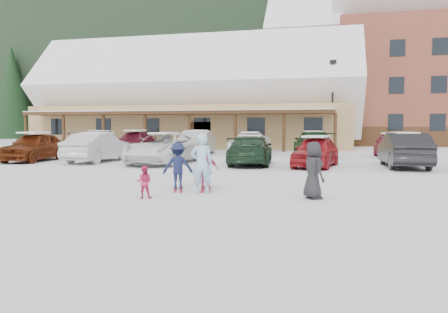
% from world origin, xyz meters
% --- Properties ---
extents(ground, '(160.00, 160.00, 0.00)m').
position_xyz_m(ground, '(0.00, 0.00, 0.00)').
color(ground, silver).
rests_on(ground, ground).
extents(forested_hillside, '(300.00, 70.00, 38.00)m').
position_xyz_m(forested_hillside, '(0.00, 85.00, 19.00)').
color(forested_hillside, black).
rests_on(forested_hillside, ground).
extents(day_lodge, '(29.12, 12.50, 10.38)m').
position_xyz_m(day_lodge, '(-9.00, 27.96, 3.94)').
color(day_lodge, tan).
rests_on(day_lodge, ground).
extents(alpine_hotel, '(31.48, 14.01, 21.48)m').
position_xyz_m(alpine_hotel, '(14.27, 38.00, 8.63)').
color(alpine_hotel, brown).
rests_on(alpine_hotel, ground).
extents(lamp_post, '(0.50, 0.25, 6.97)m').
position_xyz_m(lamp_post, '(3.40, 24.26, 3.89)').
color(lamp_post, black).
rests_on(lamp_post, ground).
extents(conifer_0, '(4.40, 4.40, 10.20)m').
position_xyz_m(conifer_0, '(-26.00, 30.00, 5.69)').
color(conifer_0, black).
rests_on(conifer_0, ground).
extents(conifer_2, '(5.28, 5.28, 12.24)m').
position_xyz_m(conifer_2, '(-30.00, 42.00, 6.83)').
color(conifer_2, black).
rests_on(conifer_2, ground).
extents(conifer_3, '(3.96, 3.96, 9.18)m').
position_xyz_m(conifer_3, '(6.00, 44.00, 5.12)').
color(conifer_3, black).
rests_on(conifer_3, ground).
extents(adult_skier, '(0.71, 0.59, 1.66)m').
position_xyz_m(adult_skier, '(-0.21, 0.51, 0.83)').
color(adult_skier, '#A2CFED').
rests_on(adult_skier, ground).
extents(toddler_red, '(0.46, 0.39, 0.84)m').
position_xyz_m(toddler_red, '(-1.43, -0.59, 0.42)').
color(toddler_red, '#C92753').
rests_on(toddler_red, ground).
extents(child_navy, '(1.01, 0.77, 1.38)m').
position_xyz_m(child_navy, '(-1.12, 1.12, 0.69)').
color(child_navy, '#151C3F').
rests_on(child_navy, ground).
extents(skis_child_navy, '(0.64, 1.39, 0.03)m').
position_xyz_m(skis_child_navy, '(-1.12, 1.12, 0.01)').
color(skis_child_navy, '#A91833').
rests_on(skis_child_navy, ground).
extents(child_magenta, '(0.76, 0.45, 1.21)m').
position_xyz_m(child_magenta, '(-0.32, 1.29, 0.61)').
color(child_magenta, '#C43A73').
rests_on(child_magenta, ground).
extents(skis_child_magenta, '(0.52, 1.41, 0.03)m').
position_xyz_m(skis_child_magenta, '(-0.32, 1.29, 0.01)').
color(skis_child_magenta, '#A91833').
rests_on(skis_child_magenta, ground).
extents(bystander_dark, '(0.78, 0.86, 1.47)m').
position_xyz_m(bystander_dark, '(2.80, 0.35, 0.73)').
color(bystander_dark, black).
rests_on(bystander_dark, ground).
extents(parked_car_0, '(2.16, 4.61, 1.53)m').
position_xyz_m(parked_car_0, '(-12.00, 9.14, 0.76)').
color(parked_car_0, '#58200B').
rests_on(parked_car_0, ground).
extents(parked_car_1, '(1.65, 4.60, 1.51)m').
position_xyz_m(parked_car_1, '(-8.47, 9.48, 0.76)').
color(parked_car_1, silver).
rests_on(parked_car_1, ground).
extents(parked_car_2, '(2.72, 5.55, 1.52)m').
position_xyz_m(parked_car_2, '(-4.76, 9.32, 0.76)').
color(parked_car_2, white).
rests_on(parked_car_2, ground).
extents(parked_car_3, '(2.43, 5.01, 1.40)m').
position_xyz_m(parked_car_3, '(-0.47, 9.63, 0.70)').
color(parked_car_3, '#18301E').
rests_on(parked_car_3, ground).
extents(parked_car_4, '(2.31, 4.32, 1.40)m').
position_xyz_m(parked_car_4, '(2.60, 9.28, 0.70)').
color(parked_car_4, '#AB1B22').
rests_on(parked_car_4, ground).
extents(parked_car_5, '(1.78, 4.78, 1.56)m').
position_xyz_m(parked_car_5, '(6.47, 9.96, 0.78)').
color(parked_car_5, black).
rests_on(parked_car_5, ground).
extents(parked_car_7, '(2.37, 5.36, 1.53)m').
position_xyz_m(parked_car_7, '(-12.55, 16.80, 0.76)').
color(parked_car_7, gray).
rests_on(parked_car_7, ground).
extents(parked_car_8, '(1.93, 4.65, 1.57)m').
position_xyz_m(parked_car_8, '(-9.61, 16.39, 0.79)').
color(parked_car_8, maroon).
rests_on(parked_car_8, ground).
extents(parked_car_9, '(2.15, 4.93, 1.57)m').
position_xyz_m(parked_car_9, '(-5.16, 16.50, 0.79)').
color(parked_car_9, '#B0B0B5').
rests_on(parked_car_9, ground).
extents(parked_car_10, '(2.79, 5.42, 1.46)m').
position_xyz_m(parked_car_10, '(-1.73, 16.62, 0.73)').
color(parked_car_10, white).
rests_on(parked_car_10, ground).
extents(parked_car_11, '(2.86, 5.54, 1.54)m').
position_xyz_m(parked_car_11, '(2.23, 16.47, 0.77)').
color(parked_car_11, '#18391B').
rests_on(parked_car_11, ground).
extents(parked_car_12, '(1.79, 4.25, 1.44)m').
position_xyz_m(parked_car_12, '(6.75, 16.35, 0.72)').
color(parked_car_12, maroon).
rests_on(parked_car_12, ground).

